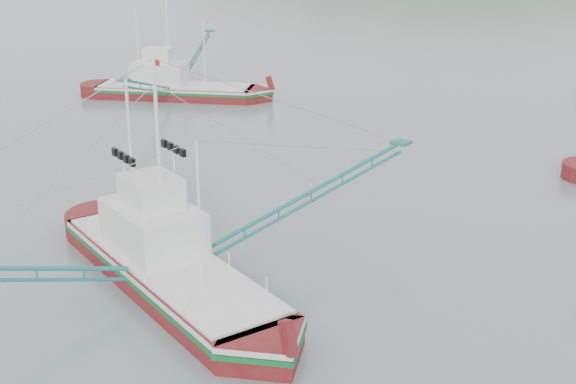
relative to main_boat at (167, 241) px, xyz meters
The scene contains 3 objects.
ground 3.29m from the main_boat, 36.65° to the left, with size 1200.00×1200.00×0.00m, color slate.
main_boat is the anchor object (origin of this frame).
bg_boat_left 41.70m from the main_boat, 134.24° to the left, with size 17.13×25.80×11.18m.
Camera 1 is at (24.44, -26.45, 17.66)m, focal length 50.00 mm.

